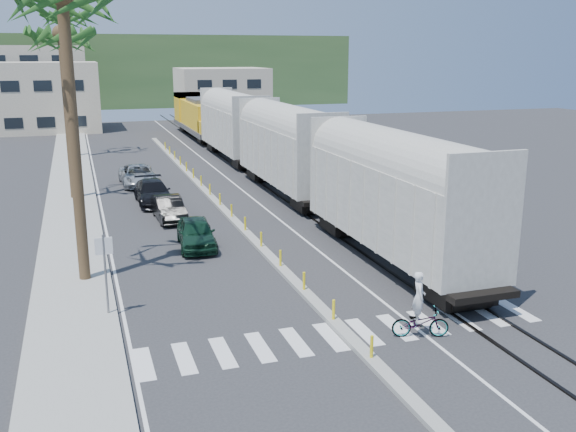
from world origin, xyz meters
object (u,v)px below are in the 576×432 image
object	(u,v)px
street_sign	(105,263)
car_lead	(196,233)
cyclist	(420,317)
car_second	(169,208)

from	to	relation	value
street_sign	car_lead	world-z (taller)	street_sign
car_lead	cyclist	world-z (taller)	cyclist
car_second	cyclist	distance (m)	18.64
street_sign	cyclist	size ratio (longest dim) A/B	1.33
street_sign	car_lead	bearing A→B (deg)	58.63
street_sign	car_second	world-z (taller)	street_sign
car_lead	car_second	xyz separation A→B (m)	(-0.50, 5.58, -0.04)
street_sign	car_lead	distance (m)	8.66
street_sign	car_second	distance (m)	13.56
car_second	cyclist	world-z (taller)	cyclist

